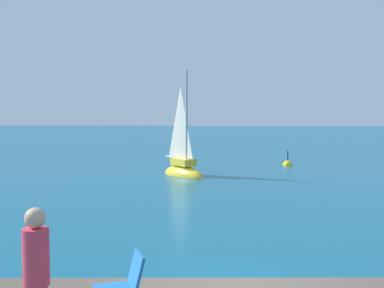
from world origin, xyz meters
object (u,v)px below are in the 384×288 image
(sailboat_near, at_px, (183,169))
(person_standing, at_px, (36,279))
(beach_chair, at_px, (125,281))
(marker_buoy, at_px, (288,165))

(sailboat_near, height_order, person_standing, sailboat_near)
(person_standing, height_order, beach_chair, person_standing)
(person_standing, bearing_deg, beach_chair, 46.26)
(sailboat_near, relative_size, beach_chair, 7.03)
(marker_buoy, bearing_deg, sailboat_near, -139.38)
(beach_chair, distance_m, marker_buoy, 24.63)
(person_standing, bearing_deg, sailboat_near, 76.40)
(beach_chair, bearing_deg, marker_buoy, -122.49)
(beach_chair, bearing_deg, sailboat_near, -108.78)
(beach_chair, bearing_deg, person_standing, 38.99)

